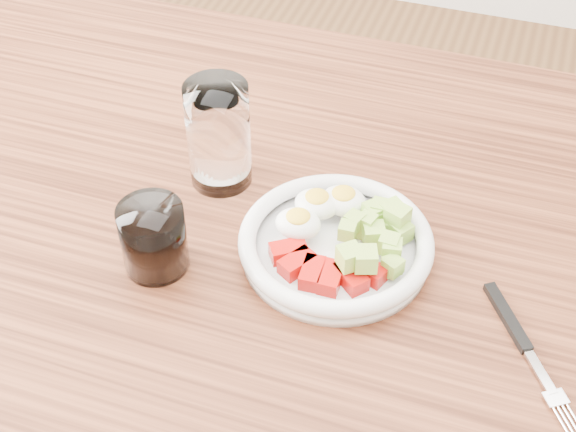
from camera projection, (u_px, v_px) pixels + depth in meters
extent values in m
cube|color=brown|center=(34.00, 192.00, 1.56)|extent=(0.07, 0.07, 0.73)
cube|color=brown|center=(294.00, 256.00, 0.90)|extent=(1.50, 0.90, 0.04)
cylinder|color=white|center=(335.00, 251.00, 0.87)|extent=(0.20, 0.20, 0.01)
torus|color=white|center=(336.00, 241.00, 0.86)|extent=(0.21, 0.21, 0.02)
cube|color=#BA110B|center=(288.00, 251.00, 0.85)|extent=(0.04, 0.04, 0.02)
cube|color=#BA110B|center=(297.00, 264.00, 0.84)|extent=(0.04, 0.04, 0.02)
cube|color=#BA110B|center=(312.00, 273.00, 0.83)|extent=(0.02, 0.04, 0.02)
cube|color=#BA110B|center=(331.00, 278.00, 0.82)|extent=(0.02, 0.04, 0.02)
cube|color=#BA110B|center=(351.00, 277.00, 0.83)|extent=(0.04, 0.04, 0.02)
cube|color=#BA110B|center=(368.00, 271.00, 0.83)|extent=(0.04, 0.03, 0.02)
ellipsoid|color=white|center=(317.00, 204.00, 0.89)|extent=(0.05, 0.04, 0.03)
ellipsoid|color=yellow|center=(317.00, 197.00, 0.88)|extent=(0.03, 0.03, 0.01)
ellipsoid|color=white|center=(343.00, 201.00, 0.89)|extent=(0.05, 0.04, 0.03)
ellipsoid|color=yellow|center=(344.00, 193.00, 0.89)|extent=(0.03, 0.03, 0.01)
ellipsoid|color=white|center=(298.00, 224.00, 0.87)|extent=(0.05, 0.04, 0.03)
ellipsoid|color=yellow|center=(298.00, 216.00, 0.86)|extent=(0.03, 0.03, 0.01)
cube|color=#A8CB4E|center=(357.00, 225.00, 0.88)|extent=(0.02, 0.02, 0.02)
cube|color=#A8CB4E|center=(350.00, 257.00, 0.81)|extent=(0.03, 0.03, 0.02)
cube|color=#A8CB4E|center=(382.00, 226.00, 0.87)|extent=(0.02, 0.02, 0.02)
cube|color=#A8CB4E|center=(401.00, 232.00, 0.87)|extent=(0.03, 0.03, 0.02)
cube|color=#A8CB4E|center=(392.00, 249.00, 0.84)|extent=(0.02, 0.02, 0.02)
cube|color=#A8CB4E|center=(375.00, 213.00, 0.88)|extent=(0.03, 0.03, 0.02)
cube|color=#A8CB4E|center=(392.00, 266.00, 0.83)|extent=(0.02, 0.02, 0.02)
cube|color=#A8CB4E|center=(393.00, 266.00, 0.83)|extent=(0.02, 0.02, 0.02)
cube|color=#A8CB4E|center=(354.00, 221.00, 0.86)|extent=(0.02, 0.02, 0.02)
cube|color=#A8CB4E|center=(397.00, 216.00, 0.86)|extent=(0.03, 0.03, 0.02)
cube|color=#A8CB4E|center=(374.00, 234.00, 0.86)|extent=(0.03, 0.03, 0.02)
cube|color=#A8CB4E|center=(367.00, 222.00, 0.86)|extent=(0.02, 0.02, 0.02)
cube|color=#A8CB4E|center=(389.00, 244.00, 0.84)|extent=(0.02, 0.02, 0.02)
cube|color=#A8CB4E|center=(366.00, 259.00, 0.81)|extent=(0.03, 0.03, 0.02)
cube|color=#A8CB4E|center=(393.00, 211.00, 0.88)|extent=(0.03, 0.03, 0.02)
cube|color=#A8CB4E|center=(380.00, 215.00, 0.88)|extent=(0.03, 0.03, 0.02)
cube|color=#A8CB4E|center=(365.00, 227.00, 0.88)|extent=(0.02, 0.02, 0.02)
cube|color=#A8CB4E|center=(380.00, 209.00, 0.88)|extent=(0.02, 0.02, 0.02)
cube|color=#A8CB4E|center=(392.00, 213.00, 0.87)|extent=(0.03, 0.03, 0.02)
cube|color=#A8CB4E|center=(347.00, 231.00, 0.85)|extent=(0.02, 0.02, 0.02)
cube|color=black|center=(507.00, 317.00, 0.81)|extent=(0.06, 0.08, 0.01)
cube|color=silver|center=(540.00, 372.00, 0.76)|extent=(0.04, 0.05, 0.00)
cube|color=silver|center=(556.00, 398.00, 0.74)|extent=(0.03, 0.03, 0.00)
cylinder|color=silver|center=(562.00, 422.00, 0.72)|extent=(0.02, 0.03, 0.00)
cylinder|color=silver|center=(566.00, 421.00, 0.72)|extent=(0.02, 0.03, 0.00)
cylinder|color=silver|center=(571.00, 420.00, 0.72)|extent=(0.02, 0.03, 0.00)
cylinder|color=silver|center=(576.00, 419.00, 0.72)|extent=(0.02, 0.03, 0.00)
cylinder|color=white|center=(219.00, 135.00, 0.93)|extent=(0.07, 0.07, 0.13)
cylinder|color=white|center=(153.00, 238.00, 0.84)|extent=(0.07, 0.07, 0.08)
cylinder|color=black|center=(154.00, 239.00, 0.84)|extent=(0.06, 0.06, 0.07)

